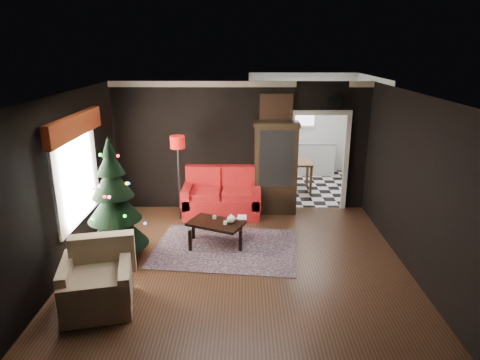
{
  "coord_description": "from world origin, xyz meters",
  "views": [
    {
      "loc": [
        0.07,
        -6.47,
        3.47
      ],
      "look_at": [
        0.0,
        0.9,
        1.15
      ],
      "focal_mm": 31.68,
      "sensor_mm": 36.0,
      "label": 1
    }
  ],
  "objects_px": {
    "teapot": "(231,219)",
    "loveseat": "(222,193)",
    "coffee_table": "(216,233)",
    "kitchen_table": "(297,176)",
    "curio_cabinet": "(275,170)",
    "christmas_tree": "(114,200)",
    "wall_clock": "(334,102)",
    "armchair": "(96,278)",
    "floor_lamp": "(179,181)"
  },
  "relations": [
    {
      "from": "coffee_table",
      "to": "kitchen_table",
      "type": "distance_m",
      "value": 3.61
    },
    {
      "from": "curio_cabinet",
      "to": "coffee_table",
      "type": "bearing_deg",
      "value": -125.1
    },
    {
      "from": "christmas_tree",
      "to": "wall_clock",
      "type": "distance_m",
      "value": 4.87
    },
    {
      "from": "floor_lamp",
      "to": "christmas_tree",
      "type": "bearing_deg",
      "value": -115.26
    },
    {
      "from": "floor_lamp",
      "to": "teapot",
      "type": "distance_m",
      "value": 1.72
    },
    {
      "from": "loveseat",
      "to": "armchair",
      "type": "height_order",
      "value": "loveseat"
    },
    {
      "from": "coffee_table",
      "to": "teapot",
      "type": "relative_size",
      "value": 5.58
    },
    {
      "from": "loveseat",
      "to": "curio_cabinet",
      "type": "xyz_separation_m",
      "value": [
        1.15,
        0.22,
        0.45
      ]
    },
    {
      "from": "floor_lamp",
      "to": "armchair",
      "type": "xyz_separation_m",
      "value": [
        -0.68,
        -3.2,
        -0.37
      ]
    },
    {
      "from": "teapot",
      "to": "wall_clock",
      "type": "relative_size",
      "value": 0.54
    },
    {
      "from": "loveseat",
      "to": "teapot",
      "type": "xyz_separation_m",
      "value": [
        0.24,
        -1.51,
        0.03
      ]
    },
    {
      "from": "loveseat",
      "to": "kitchen_table",
      "type": "distance_m",
      "value": 2.45
    },
    {
      "from": "loveseat",
      "to": "christmas_tree",
      "type": "xyz_separation_m",
      "value": [
        -1.68,
        -1.98,
        0.55
      ]
    },
    {
      "from": "teapot",
      "to": "wall_clock",
      "type": "distance_m",
      "value": 3.39
    },
    {
      "from": "loveseat",
      "to": "floor_lamp",
      "type": "height_order",
      "value": "floor_lamp"
    },
    {
      "from": "curio_cabinet",
      "to": "kitchen_table",
      "type": "height_order",
      "value": "curio_cabinet"
    },
    {
      "from": "kitchen_table",
      "to": "armchair",
      "type": "bearing_deg",
      "value": -123.29
    },
    {
      "from": "floor_lamp",
      "to": "christmas_tree",
      "type": "height_order",
      "value": "christmas_tree"
    },
    {
      "from": "coffee_table",
      "to": "teapot",
      "type": "distance_m",
      "value": 0.41
    },
    {
      "from": "loveseat",
      "to": "christmas_tree",
      "type": "bearing_deg",
      "value": -130.44
    },
    {
      "from": "kitchen_table",
      "to": "wall_clock",
      "type": "bearing_deg",
      "value": -66.25
    },
    {
      "from": "curio_cabinet",
      "to": "floor_lamp",
      "type": "xyz_separation_m",
      "value": [
        -2.01,
        -0.45,
        -0.12
      ]
    },
    {
      "from": "wall_clock",
      "to": "loveseat",
      "type": "bearing_deg",
      "value": -170.34
    },
    {
      "from": "curio_cabinet",
      "to": "coffee_table",
      "type": "height_order",
      "value": "curio_cabinet"
    },
    {
      "from": "loveseat",
      "to": "wall_clock",
      "type": "bearing_deg",
      "value": 9.66
    },
    {
      "from": "christmas_tree",
      "to": "teapot",
      "type": "bearing_deg",
      "value": 13.57
    },
    {
      "from": "loveseat",
      "to": "wall_clock",
      "type": "relative_size",
      "value": 5.31
    },
    {
      "from": "curio_cabinet",
      "to": "wall_clock",
      "type": "xyz_separation_m",
      "value": [
        1.2,
        0.18,
        1.43
      ]
    },
    {
      "from": "christmas_tree",
      "to": "armchair",
      "type": "relative_size",
      "value": 2.08
    },
    {
      "from": "teapot",
      "to": "coffee_table",
      "type": "bearing_deg",
      "value": 170.01
    },
    {
      "from": "christmas_tree",
      "to": "armchair",
      "type": "distance_m",
      "value": 1.58
    },
    {
      "from": "christmas_tree",
      "to": "wall_clock",
      "type": "relative_size",
      "value": 6.3
    },
    {
      "from": "christmas_tree",
      "to": "coffee_table",
      "type": "distance_m",
      "value": 1.91
    },
    {
      "from": "teapot",
      "to": "loveseat",
      "type": "bearing_deg",
      "value": 99.18
    },
    {
      "from": "teapot",
      "to": "kitchen_table",
      "type": "relative_size",
      "value": 0.23
    },
    {
      "from": "christmas_tree",
      "to": "armchair",
      "type": "height_order",
      "value": "christmas_tree"
    },
    {
      "from": "christmas_tree",
      "to": "coffee_table",
      "type": "bearing_deg",
      "value": 17.29
    },
    {
      "from": "armchair",
      "to": "christmas_tree",
      "type": "bearing_deg",
      "value": 82.43
    },
    {
      "from": "curio_cabinet",
      "to": "floor_lamp",
      "type": "distance_m",
      "value": 2.07
    },
    {
      "from": "armchair",
      "to": "curio_cabinet",
      "type": "bearing_deg",
      "value": 40.51
    },
    {
      "from": "coffee_table",
      "to": "christmas_tree",
      "type": "bearing_deg",
      "value": -162.71
    },
    {
      "from": "loveseat",
      "to": "teapot",
      "type": "height_order",
      "value": "loveseat"
    },
    {
      "from": "loveseat",
      "to": "curio_cabinet",
      "type": "bearing_deg",
      "value": 10.83
    },
    {
      "from": "floor_lamp",
      "to": "armchair",
      "type": "height_order",
      "value": "floor_lamp"
    },
    {
      "from": "teapot",
      "to": "christmas_tree",
      "type": "bearing_deg",
      "value": -166.43
    },
    {
      "from": "loveseat",
      "to": "kitchen_table",
      "type": "height_order",
      "value": "loveseat"
    },
    {
      "from": "loveseat",
      "to": "wall_clock",
      "type": "distance_m",
      "value": 3.04
    },
    {
      "from": "curio_cabinet",
      "to": "christmas_tree",
      "type": "distance_m",
      "value": 3.59
    },
    {
      "from": "loveseat",
      "to": "floor_lamp",
      "type": "xyz_separation_m",
      "value": [
        -0.86,
        -0.23,
        0.33
      ]
    },
    {
      "from": "christmas_tree",
      "to": "curio_cabinet",
      "type": "bearing_deg",
      "value": 37.78
    }
  ]
}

